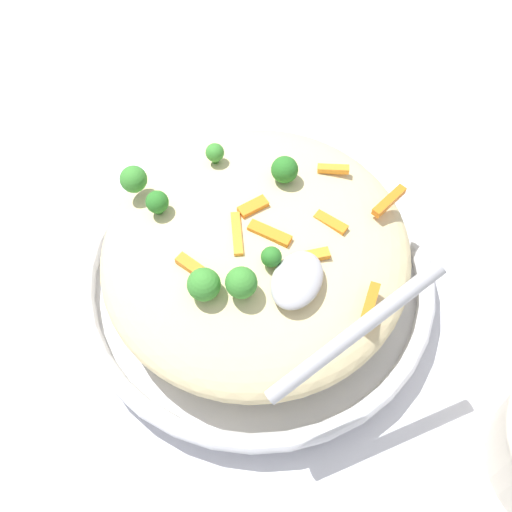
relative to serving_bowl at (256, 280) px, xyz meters
The scene contains 20 objects.
ground_plane 0.02m from the serving_bowl, ahead, with size 2.40×2.40×0.00m, color silver.
serving_bowl is the anchor object (origin of this frame).
pasta_mound 0.05m from the serving_bowl, ahead, with size 0.28×0.28×0.07m, color beige.
carrot_piece_0 0.14m from the serving_bowl, 77.22° to the left, with size 0.04×0.01×0.01m, color orange.
carrot_piece_1 0.11m from the serving_bowl, 33.52° to the right, with size 0.02×0.01×0.01m, color orange.
carrot_piece_2 0.15m from the serving_bowl, 129.84° to the left, with size 0.04×0.01×0.01m, color orange.
carrot_piece_3 0.09m from the serving_bowl, 47.93° to the right, with size 0.04×0.01×0.01m, color orange.
carrot_piece_4 0.11m from the serving_bowl, 122.52° to the left, with size 0.03×0.01×0.01m, color orange.
carrot_piece_5 0.09m from the serving_bowl, 69.41° to the left, with size 0.04×0.01×0.01m, color orange.
carrot_piece_6 0.13m from the serving_bowl, 158.72° to the left, with size 0.03×0.01×0.01m, color orange.
carrot_piece_7 0.10m from the serving_bowl, 83.99° to the left, with size 0.03×0.01×0.01m, color orange.
carrot_piece_8 0.09m from the serving_bowl, 149.21° to the right, with size 0.03×0.01×0.01m, color orange.
broccoli_floret_0 0.13m from the serving_bowl, 130.85° to the right, with size 0.02×0.02×0.02m.
broccoli_floret_1 0.10m from the serving_bowl, 44.31° to the left, with size 0.02×0.02×0.02m.
broccoli_floret_2 0.12m from the serving_bowl, 13.21° to the left, with size 0.03×0.03×0.03m.
broccoli_floret_3 0.15m from the serving_bowl, 89.89° to the right, with size 0.02×0.02×0.03m.
broccoli_floret_4 0.12m from the serving_bowl, 10.99° to the right, with size 0.03×0.03×0.03m.
broccoli_floret_5 0.12m from the serving_bowl, behind, with size 0.02×0.02×0.03m.
broccoli_floret_6 0.13m from the serving_bowl, 81.52° to the right, with size 0.02×0.02×0.02m.
serving_spoon 0.13m from the serving_bowl, 56.38° to the left, with size 0.13×0.13×0.08m.
Camera 1 is at (0.30, 0.13, 0.60)m, focal length 48.76 mm.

